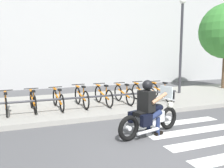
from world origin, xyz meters
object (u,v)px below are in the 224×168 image
bike_rack (97,97)px  rider (148,104)px  bicycle_1 (33,101)px  bicycle_2 (58,99)px  street_lamp (181,38)px  bicycle_3 (82,97)px  bicycle_7 (161,92)px  bicycle_0 (6,103)px  bicycle_5 (124,94)px  bicycle_4 (103,96)px  bicycle_6 (143,93)px  motorcycle (150,117)px

bike_rack → rider: bearing=-78.0°
bicycle_1 → rider: bearing=-49.8°
bicycle_2 → street_lamp: size_ratio=0.37×
bicycle_3 → bicycle_7: 3.32m
bicycle_0 → bicycle_7: size_ratio=0.97×
rider → bicycle_5: (0.71, 3.10, -0.32)m
rider → bicycle_2: 3.59m
bicycle_4 → street_lamp: size_ratio=0.37×
bicycle_0 → bicycle_1: bicycle_1 is taller
bicycle_1 → street_lamp: size_ratio=0.34×
bicycle_1 → street_lamp: bearing=9.7°
bicycle_0 → bicycle_4: size_ratio=0.93×
bicycle_7 → bike_rack: 2.96m
rider → bicycle_4: 3.12m
bicycle_6 → bicycle_2: bearing=180.0°
rider → bike_rack: size_ratio=0.22×
motorcycle → bicycle_3: 3.25m
rider → street_lamp: street_lamp is taller
motorcycle → street_lamp: 6.32m
bicycle_5 → bicycle_1: bearing=180.0°
bicycle_4 → bike_rack: bicycle_4 is taller
rider → bicycle_3: 3.26m
street_lamp → bicycle_1: bearing=-170.3°
motorcycle → bicycle_6: size_ratio=1.18×
bicycle_3 → bicycle_5: (1.66, 0.00, -0.01)m
bicycle_5 → bicycle_6: bicycle_6 is taller
bicycle_1 → bicycle_4: (2.49, -0.00, 0.02)m
motorcycle → bicycle_0: bearing=138.9°
motorcycle → bicycle_4: bearing=93.7°
bicycle_3 → motorcycle: bearing=-71.5°
motorcycle → bicycle_6: 3.41m
motorcycle → rider: 0.37m
rider → bicycle_0: size_ratio=0.90×
bicycle_5 → bicycle_3: bearing=-180.0°
rider → street_lamp: 6.26m
motorcycle → bicycle_0: (-3.53, 3.08, 0.02)m
rider → bike_rack: rider is taller
bicycle_6 → bicycle_5: bearing=-180.0°
bicycle_2 → bicycle_7: (4.16, -0.00, 0.01)m
motorcycle → bicycle_2: motorcycle is taller
street_lamp → bicycle_4: bearing=-164.8°
bicycle_4 → bicycle_7: size_ratio=1.04×
bicycle_7 → street_lamp: (1.79, 1.16, 2.25)m
bicycle_4 → bicycle_1: bearing=180.0°
rider → bicycle_5: bearing=77.2°
bicycle_0 → bicycle_1: 0.83m
bicycle_2 → rider: bearing=-60.0°
street_lamp → bike_rack: bearing=-160.0°
motorcycle → bicycle_4: 3.09m
rider → bicycle_5: size_ratio=0.88×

